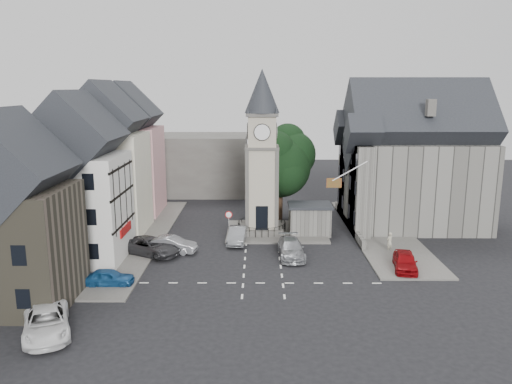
{
  "coord_description": "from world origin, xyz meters",
  "views": [
    {
      "loc": [
        -0.36,
        -40.93,
        14.52
      ],
      "look_at": [
        -0.57,
        5.0,
        4.83
      ],
      "focal_mm": 35.0,
      "sensor_mm": 36.0,
      "label": 1
    }
  ],
  "objects_px": {
    "pedestrian": "(390,242)",
    "clock_tower": "(262,153)",
    "car_west_blue": "(109,277)",
    "stone_shelter": "(310,219)",
    "car_east_red": "(405,261)"
  },
  "relations": [
    {
      "from": "pedestrian",
      "to": "stone_shelter",
      "type": "bearing_deg",
      "value": -74.76
    },
    {
      "from": "clock_tower",
      "to": "stone_shelter",
      "type": "distance_m",
      "value": 8.15
    },
    {
      "from": "car_west_blue",
      "to": "pedestrian",
      "type": "bearing_deg",
      "value": -71.49
    },
    {
      "from": "clock_tower",
      "to": "car_east_red",
      "type": "relative_size",
      "value": 3.69
    },
    {
      "from": "stone_shelter",
      "to": "car_east_red",
      "type": "height_order",
      "value": "stone_shelter"
    },
    {
      "from": "pedestrian",
      "to": "clock_tower",
      "type": "bearing_deg",
      "value": -62.78
    },
    {
      "from": "clock_tower",
      "to": "car_west_blue",
      "type": "xyz_separation_m",
      "value": [
        -11.5,
        -13.99,
        -7.48
      ]
    },
    {
      "from": "stone_shelter",
      "to": "car_east_red",
      "type": "xyz_separation_m",
      "value": [
        6.7,
        -10.19,
        -0.8
      ]
    },
    {
      "from": "car_west_blue",
      "to": "pedestrian",
      "type": "relative_size",
      "value": 2.11
    },
    {
      "from": "clock_tower",
      "to": "pedestrian",
      "type": "height_order",
      "value": "clock_tower"
    },
    {
      "from": "car_east_red",
      "to": "stone_shelter",
      "type": "bearing_deg",
      "value": 133.93
    },
    {
      "from": "car_west_blue",
      "to": "car_east_red",
      "type": "bearing_deg",
      "value": -82.53
    },
    {
      "from": "clock_tower",
      "to": "stone_shelter",
      "type": "xyz_separation_m",
      "value": [
        4.8,
        -0.49,
        -6.57
      ]
    },
    {
      "from": "car_west_blue",
      "to": "stone_shelter",
      "type": "bearing_deg",
      "value": -51.08
    },
    {
      "from": "clock_tower",
      "to": "stone_shelter",
      "type": "height_order",
      "value": "clock_tower"
    }
  ]
}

